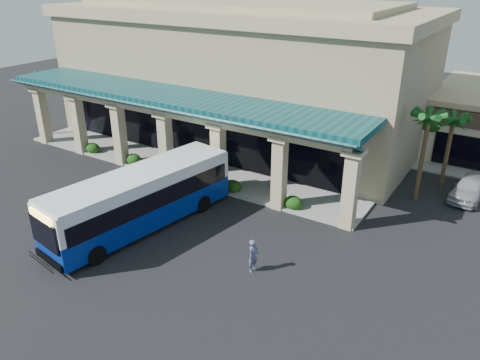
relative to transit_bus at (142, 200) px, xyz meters
The scene contains 10 objects.
ground 4.47m from the transit_bus, 13.98° to the left, with size 110.00×110.00×0.00m, color black.
main_building 17.91m from the transit_bus, 103.18° to the left, with size 30.80×14.80×11.35m, color tan, non-canonical shape.
arcade 8.83m from the transit_bus, 117.05° to the left, with size 30.00×6.20×5.70m, color #0A393F, non-canonical shape.
palm_0 17.41m from the transit_bus, 43.79° to the left, with size 2.40×2.40×6.60m, color #103E14, non-canonical shape.
palm_1 20.23m from the transit_bus, 47.98° to the left, with size 2.40×2.40×5.80m, color #103E14, non-canonical shape.
palm_2 20.00m from the transit_bus, 157.91° to the left, with size 2.40×2.40×6.20m, color #103E14, non-canonical shape.
broadleaf_tree 23.09m from the transit_bus, 60.06° to the left, with size 2.60×2.60×4.81m, color #163D0D, non-canonical shape.
transit_bus is the anchor object (origin of this frame).
pedestrian 7.68m from the transit_bus, ahead, with size 0.63×0.41×1.73m, color slate.
car_silver 20.88m from the transit_bus, 42.33° to the left, with size 1.80×4.47×1.52m, color #B4B6C0.
Camera 1 is at (13.38, -18.05, 13.74)m, focal length 35.00 mm.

